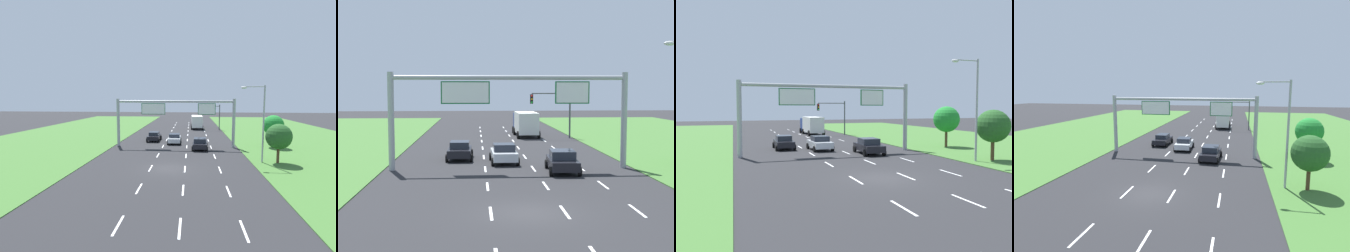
% 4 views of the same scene
% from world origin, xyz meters
% --- Properties ---
extents(ground_plane, '(200.00, 200.00, 0.00)m').
position_xyz_m(ground_plane, '(0.00, 0.00, 0.00)').
color(ground_plane, '#262628').
extents(grass_verge_right, '(24.00, 120.00, 0.06)m').
position_xyz_m(grass_verge_right, '(21.00, 10.00, 0.03)').
color(grass_verge_right, '#3D6B2D').
rests_on(grass_verge_right, ground_plane).
extents(grass_verge_left, '(24.00, 120.00, 0.06)m').
position_xyz_m(grass_verge_left, '(-21.00, 10.00, 0.03)').
color(grass_verge_left, '#3D6B2D').
rests_on(grass_verge_left, ground_plane).
extents(lane_dashes_inner_left, '(0.14, 68.40, 0.01)m').
position_xyz_m(lane_dashes_inner_left, '(-1.75, 15.00, 0.00)').
color(lane_dashes_inner_left, white).
rests_on(lane_dashes_inner_left, ground_plane).
extents(lane_dashes_inner_right, '(0.14, 68.40, 0.01)m').
position_xyz_m(lane_dashes_inner_right, '(1.75, 15.00, 0.00)').
color(lane_dashes_inner_right, white).
rests_on(lane_dashes_inner_right, ground_plane).
extents(lane_dashes_slip, '(0.14, 68.40, 0.01)m').
position_xyz_m(lane_dashes_slip, '(5.25, 15.00, 0.00)').
color(lane_dashes_slip, white).
rests_on(lane_dashes_slip, ground_plane).
extents(car_near_red, '(2.17, 4.06, 1.49)m').
position_xyz_m(car_near_red, '(-3.74, 16.87, 0.76)').
color(car_near_red, black).
rests_on(car_near_red, ground_plane).
extents(car_lead_silver, '(2.34, 4.34, 1.53)m').
position_xyz_m(car_lead_silver, '(3.60, 10.51, 0.78)').
color(car_lead_silver, black).
rests_on(car_lead_silver, ground_plane).
extents(car_mid_lane, '(2.21, 3.99, 1.52)m').
position_xyz_m(car_mid_lane, '(-0.24, 14.75, 0.77)').
color(car_mid_lane, silver).
rests_on(car_mid_lane, ground_plane).
extents(box_truck, '(2.77, 7.97, 2.96)m').
position_xyz_m(box_truck, '(3.67, 35.41, 1.63)').
color(box_truck, navy).
rests_on(box_truck, ground_plane).
extents(sign_gantry, '(17.24, 0.44, 7.00)m').
position_xyz_m(sign_gantry, '(0.01, 11.96, 4.88)').
color(sign_gantry, '#9EA0A5').
rests_on(sign_gantry, ground_plane).
extents(traffic_light_mast, '(4.76, 0.49, 5.60)m').
position_xyz_m(traffic_light_mast, '(6.64, 32.39, 3.87)').
color(traffic_light_mast, '#47494F').
rests_on(traffic_light_mast, ground_plane).
extents(street_lamp, '(2.61, 0.32, 8.50)m').
position_xyz_m(street_lamp, '(9.80, 3.27, 5.08)').
color(street_lamp, '#9EA0A5').
rests_on(street_lamp, ground_plane).
extents(roadside_tree_near, '(2.78, 2.78, 4.35)m').
position_xyz_m(roadside_tree_near, '(11.83, 3.16, 2.95)').
color(roadside_tree_near, '#513823').
rests_on(roadside_tree_near, ground_plane).
extents(roadside_tree_mid, '(2.93, 2.93, 4.66)m').
position_xyz_m(roadside_tree_mid, '(14.12, 12.67, 3.18)').
color(roadside_tree_mid, '#513823').
rests_on(roadside_tree_mid, ground_plane).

